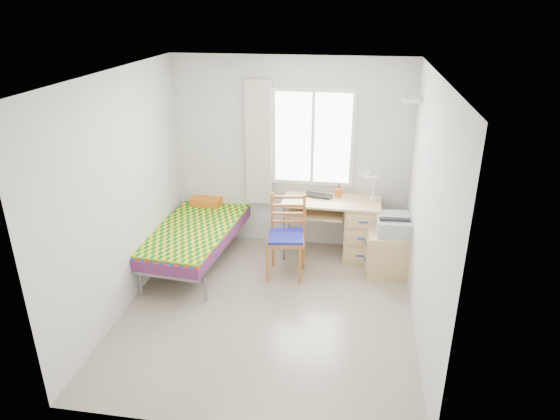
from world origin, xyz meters
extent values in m
plane|color=#BCAD93|center=(0.00, 0.00, 0.00)|extent=(3.50, 3.50, 0.00)
plane|color=white|center=(0.00, 0.00, 2.60)|extent=(3.50, 3.50, 0.00)
plane|color=silver|center=(0.00, 1.75, 1.30)|extent=(3.20, 0.00, 3.20)
plane|color=silver|center=(-1.60, 0.00, 1.30)|extent=(0.00, 3.50, 3.50)
plane|color=silver|center=(1.60, 0.00, 1.30)|extent=(0.00, 3.50, 3.50)
cube|color=white|center=(0.30, 1.73, 1.55)|extent=(1.10, 0.04, 1.30)
cube|color=white|center=(0.30, 1.72, 1.55)|extent=(1.00, 0.02, 1.20)
cube|color=white|center=(0.30, 1.72, 1.55)|extent=(0.04, 0.02, 1.20)
cube|color=beige|center=(-0.42, 1.68, 1.45)|extent=(0.35, 0.05, 1.70)
cube|color=white|center=(1.49, 1.40, 2.15)|extent=(0.20, 0.32, 0.03)
cube|color=gray|center=(-1.14, 0.97, 0.35)|extent=(1.13, 2.14, 0.06)
cube|color=#B31C0B|center=(-1.14, 0.97, 0.43)|extent=(1.17, 2.17, 0.14)
cube|color=#D6CD0F|center=(-1.14, 0.95, 0.51)|extent=(1.14, 2.05, 0.03)
cube|color=#E2A876|center=(-1.14, 1.97, 0.62)|extent=(0.99, 0.15, 0.57)
cube|color=orange|center=(-1.19, 1.70, 0.58)|extent=(0.45, 0.39, 0.10)
cylinder|color=gray|center=(-1.53, 0.04, 0.16)|extent=(0.04, 0.04, 0.33)
cylinder|color=gray|center=(-0.74, 1.90, 0.16)|extent=(0.04, 0.04, 0.33)
cube|color=#E2A876|center=(0.60, 1.43, 0.79)|extent=(1.29, 0.61, 0.03)
cube|color=tan|center=(1.01, 1.43, 0.39)|extent=(0.46, 0.58, 0.77)
cube|color=tan|center=(0.36, 1.43, 0.62)|extent=(0.80, 0.56, 0.02)
cylinder|color=gray|center=(0.00, 1.19, 0.39)|extent=(0.03, 0.03, 0.77)
cylinder|color=gray|center=(0.00, 1.68, 0.39)|extent=(0.03, 0.03, 0.77)
cube|color=#AD4E21|center=(0.08, 0.79, 0.50)|extent=(0.50, 0.50, 0.04)
cube|color=#1A1E93|center=(0.08, 0.79, 0.54)|extent=(0.48, 0.48, 0.04)
cube|color=#AD4E21|center=(0.08, 0.99, 0.82)|extent=(0.40, 0.08, 0.45)
cylinder|color=#AD4E21|center=(-0.12, 0.59, 0.25)|extent=(0.03, 0.03, 0.50)
cylinder|color=#AD4E21|center=(0.28, 0.99, 0.51)|extent=(0.04, 0.04, 1.03)
cube|color=tan|center=(1.34, 1.02, 0.29)|extent=(0.56, 0.51, 0.57)
cube|color=#E2A876|center=(1.08, 1.02, 0.42)|extent=(0.04, 0.43, 0.21)
cube|color=#E2A876|center=(1.08, 1.02, 0.18)|extent=(0.04, 0.43, 0.21)
cube|color=#A8ACB0|center=(1.39, 1.06, 0.67)|extent=(0.45, 0.51, 0.20)
cube|color=black|center=(1.39, 1.06, 0.77)|extent=(0.35, 0.41, 0.02)
imported|color=black|center=(0.40, 1.48, 0.82)|extent=(0.42, 0.32, 0.03)
cylinder|color=orange|center=(0.67, 1.57, 0.86)|extent=(0.10, 0.10, 0.11)
cylinder|color=white|center=(1.13, 1.52, 0.82)|extent=(0.12, 0.12, 0.03)
cylinder|color=white|center=(1.13, 1.52, 0.99)|extent=(0.02, 0.13, 0.31)
cylinder|color=white|center=(1.11, 1.44, 1.15)|extent=(0.15, 0.27, 0.13)
cone|color=white|center=(1.03, 1.34, 1.19)|extent=(0.17, 0.18, 0.15)
imported|color=gray|center=(0.41, 1.46, 0.59)|extent=(0.22, 0.26, 0.02)
camera|label=1|loc=(0.87, -4.69, 3.25)|focal=32.00mm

